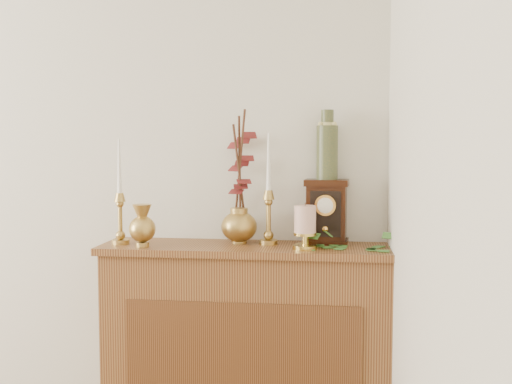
# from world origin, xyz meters

# --- Properties ---
(console_shelf) EXTENTS (1.24, 0.34, 0.93)m
(console_shelf) POSITION_xyz_m (1.40, 2.10, 0.44)
(console_shelf) COLOR brown
(console_shelf) RESTS_ON ground
(candlestick_left) EXTENTS (0.07, 0.07, 0.45)m
(candlestick_left) POSITION_xyz_m (0.86, 2.06, 1.08)
(candlestick_left) COLOR tan
(candlestick_left) RESTS_ON console_shelf
(candlestick_center) EXTENTS (0.08, 0.08, 0.47)m
(candlestick_center) POSITION_xyz_m (1.49, 2.13, 1.09)
(candlestick_center) COLOR tan
(candlestick_center) RESTS_ON console_shelf
(bud_vase) EXTENTS (0.11, 0.11, 0.18)m
(bud_vase) POSITION_xyz_m (0.98, 2.00, 1.02)
(bud_vase) COLOR tan
(bud_vase) RESTS_ON console_shelf
(ginger_jar) EXTENTS (0.24, 0.25, 0.57)m
(ginger_jar) POSITION_xyz_m (1.36, 2.19, 1.19)
(ginger_jar) COLOR tan
(ginger_jar) RESTS_ON console_shelf
(pillar_candle_left) EXTENTS (0.09, 0.09, 0.17)m
(pillar_candle_left) POSITION_xyz_m (1.66, 2.07, 1.02)
(pillar_candle_left) COLOR gold
(pillar_candle_left) RESTS_ON console_shelf
(pillar_candle_right) EXTENTS (0.10, 0.10, 0.19)m
(pillar_candle_right) POSITION_xyz_m (1.65, 2.02, 1.03)
(pillar_candle_right) COLOR gold
(pillar_candle_right) RESTS_ON console_shelf
(ivy_garland) EXTENTS (0.40, 0.19, 0.07)m
(ivy_garland) POSITION_xyz_m (1.87, 2.08, 0.94)
(ivy_garland) COLOR #3B712B
(ivy_garland) RESTS_ON console_shelf
(mantel_clock) EXTENTS (0.19, 0.14, 0.28)m
(mantel_clock) POSITION_xyz_m (1.74, 2.19, 1.07)
(mantel_clock) COLOR black
(mantel_clock) RESTS_ON console_shelf
(ceramic_vase) EXTENTS (0.09, 0.09, 0.30)m
(ceramic_vase) POSITION_xyz_m (1.74, 2.19, 1.34)
(ceramic_vase) COLOR #1B372B
(ceramic_vase) RESTS_ON mantel_clock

